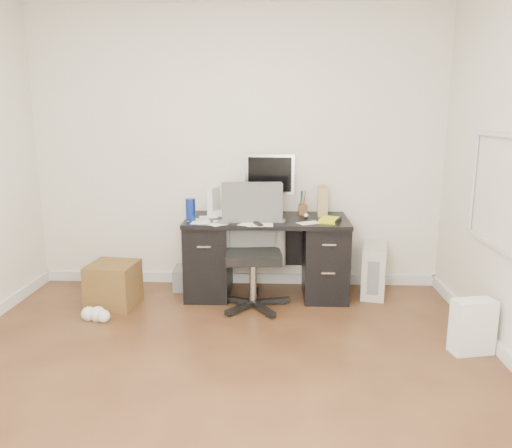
{
  "coord_description": "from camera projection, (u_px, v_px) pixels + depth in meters",
  "views": [
    {
      "loc": [
        0.38,
        -2.89,
        1.68
      ],
      "look_at": [
        0.22,
        1.2,
        0.79
      ],
      "focal_mm": 35.0,
      "sensor_mm": 36.0,
      "label": 1
    }
  ],
  "objects": [
    {
      "name": "pc_tower",
      "position": [
        374.0,
        270.0,
        4.76
      ],
      "size": [
        0.31,
        0.51,
        0.48
      ],
      "primitive_type": "cube",
      "rotation": [
        0.0,
        0.0,
        -0.21
      ],
      "color": "#A8A598",
      "rests_on": "ground"
    },
    {
      "name": "desk_printer",
      "position": [
        193.0,
        278.0,
        4.95
      ],
      "size": [
        0.37,
        0.31,
        0.21
      ],
      "primitive_type": "cube",
      "rotation": [
        0.0,
        0.0,
        0.04
      ],
      "color": "slate",
      "rests_on": "ground"
    },
    {
      "name": "desk",
      "position": [
        267.0,
        254.0,
        4.71
      ],
      "size": [
        1.5,
        0.7,
        0.75
      ],
      "color": "black",
      "rests_on": "ground"
    },
    {
      "name": "computer_mouse",
      "position": [
        306.0,
        216.0,
        4.59
      ],
      "size": [
        0.07,
        0.07,
        0.06
      ],
      "primitive_type": "sphere",
      "rotation": [
        0.0,
        0.0,
        -0.22
      ],
      "color": "#B9B9BE",
      "rests_on": "desk"
    },
    {
      "name": "room_shell",
      "position": [
        216.0,
        120.0,
        2.87
      ],
      "size": [
        4.02,
        4.02,
        2.71
      ],
      "color": "beige",
      "rests_on": "ground"
    },
    {
      "name": "yellow_book",
      "position": [
        330.0,
        220.0,
        4.47
      ],
      "size": [
        0.22,
        0.24,
        0.04
      ],
      "primitive_type": "cube",
      "rotation": [
        0.0,
        0.0,
        -0.34
      ],
      "color": "yellow",
      "rests_on": "desk"
    },
    {
      "name": "white_binder",
      "position": [
        214.0,
        201.0,
        4.78
      ],
      "size": [
        0.15,
        0.25,
        0.27
      ],
      "primitive_type": "cube",
      "rotation": [
        0.0,
        0.0,
        -0.19
      ],
      "color": "white",
      "rests_on": "desk"
    },
    {
      "name": "wicker_basket",
      "position": [
        114.0,
        285.0,
        4.46
      ],
      "size": [
        0.44,
        0.44,
        0.4
      ],
      "primitive_type": "cube",
      "rotation": [
        0.0,
        0.0,
        -0.11
      ],
      "color": "#533419",
      "rests_on": "ground"
    },
    {
      "name": "keyboard",
      "position": [
        260.0,
        219.0,
        4.53
      ],
      "size": [
        0.38,
        0.15,
        0.02
      ],
      "primitive_type": "cube",
      "rotation": [
        0.0,
        0.0,
        0.05
      ],
      "color": "black",
      "rests_on": "desk"
    },
    {
      "name": "lcd_monitor",
      "position": [
        270.0,
        184.0,
        4.74
      ],
      "size": [
        0.49,
        0.32,
        0.59
      ],
      "primitive_type": null,
      "rotation": [
        0.0,
        0.0,
        -0.11
      ],
      "color": "#B9B9BE",
      "rests_on": "desk"
    },
    {
      "name": "magazine_file",
      "position": [
        323.0,
        201.0,
        4.74
      ],
      "size": [
        0.13,
        0.24,
        0.28
      ],
      "primitive_type": "cube",
      "rotation": [
        0.0,
        0.0,
        -0.06
      ],
      "color": "#9B7E4B",
      "rests_on": "desk"
    },
    {
      "name": "office_chair",
      "position": [
        253.0,
        248.0,
        4.37
      ],
      "size": [
        0.67,
        0.67,
        1.1
      ],
      "primitive_type": null,
      "rotation": [
        0.0,
        0.0,
        0.09
      ],
      "color": "#494C49",
      "rests_on": "ground"
    },
    {
      "name": "paper_remote",
      "position": [
        260.0,
        224.0,
        4.34
      ],
      "size": [
        0.23,
        0.18,
        0.02
      ],
      "primitive_type": null,
      "rotation": [
        0.0,
        0.0,
        0.03
      ],
      "color": "silver",
      "rests_on": "desk"
    },
    {
      "name": "travel_mug",
      "position": [
        191.0,
        210.0,
        4.51
      ],
      "size": [
        0.1,
        0.1,
        0.2
      ],
      "primitive_type": "cylinder",
      "rotation": [
        0.0,
        0.0,
        -0.14
      ],
      "color": "#152F96",
      "rests_on": "desk"
    },
    {
      "name": "loose_papers",
      "position": [
        245.0,
        219.0,
        4.59
      ],
      "size": [
        1.1,
        0.6,
        0.0
      ],
      "primitive_type": null,
      "color": "silver",
      "rests_on": "desk"
    },
    {
      "name": "ground",
      "position": [
        215.0,
        384.0,
        3.19
      ],
      "size": [
        4.0,
        4.0,
        0.0
      ],
      "primitive_type": "plane",
      "color": "#412415",
      "rests_on": "ground"
    },
    {
      "name": "shopping_bag",
      "position": [
        473.0,
        327.0,
        3.58
      ],
      "size": [
        0.33,
        0.27,
        0.4
      ],
      "primitive_type": "cube",
      "rotation": [
        0.0,
        0.0,
        0.21
      ],
      "color": "white",
      "rests_on": "ground"
    },
    {
      "name": "pen_cup",
      "position": [
        303.0,
        203.0,
        4.77
      ],
      "size": [
        0.1,
        0.1,
        0.23
      ],
      "primitive_type": null,
      "rotation": [
        0.0,
        0.0,
        0.02
      ],
      "color": "brown",
      "rests_on": "desk"
    }
  ]
}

